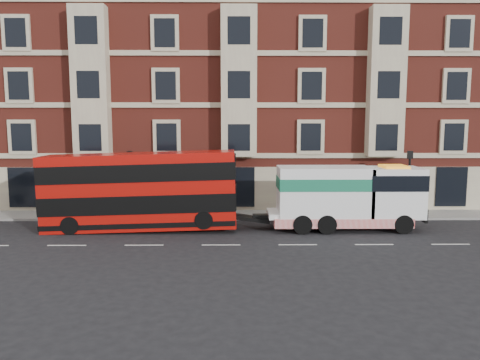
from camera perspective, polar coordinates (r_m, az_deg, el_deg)
ground at (r=24.55m, az=-2.32°, el=-7.92°), size 120.00×120.00×0.00m
sidewalk at (r=31.83m, az=-1.92°, el=-4.27°), size 90.00×3.00×0.15m
victorian_terrace at (r=38.86m, az=-0.98°, el=12.60°), size 45.00×12.00×20.40m
lamp_post_west at (r=30.86m, az=-13.21°, el=0.07°), size 0.35×0.15×4.35m
lamp_post_east at (r=32.16m, az=19.90°, el=0.11°), size 0.35×0.15×4.35m
double_decker_bus at (r=28.03m, az=-12.07°, el=-1.16°), size 11.21×2.57×4.54m
tow_truck at (r=28.29m, az=12.67°, el=-1.96°), size 8.98×2.65×3.74m
pedestrian at (r=33.43m, az=-19.76°, el=-2.71°), size 0.65×0.62×1.49m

